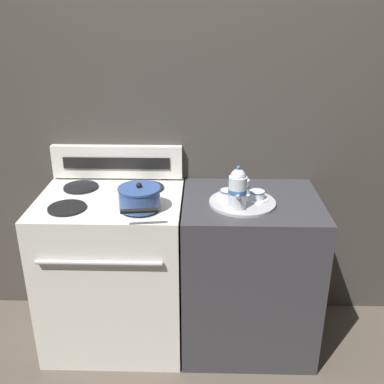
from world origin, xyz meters
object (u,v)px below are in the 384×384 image
saucepan (140,198)px  creamer_jug (243,186)px  teapot (238,189)px  stove (115,270)px  teacup_right (257,195)px  teacup_left (228,194)px  serving_tray (242,202)px

saucepan → creamer_jug: saucepan is taller
teapot → saucepan: bearing=-178.6°
stove → saucepan: 0.56m
saucepan → stove: bearing=142.7°
teacup_right → stove: bearing=178.3°
teacup_left → teapot: bearing=-70.3°
saucepan → serving_tray: size_ratio=0.92×
saucepan → teacup_right: (0.59, 0.12, -0.03)m
serving_tray → creamer_jug: creamer_jug is taller
saucepan → creamer_jug: (0.52, 0.20, -0.02)m
teacup_right → saucepan: bearing=-168.8°
stove → serving_tray: bearing=-4.0°
serving_tray → teapot: 0.14m
stove → saucepan: (0.18, -0.14, 0.51)m
stove → teacup_right: (0.77, -0.02, 0.48)m
saucepan → creamer_jug: bearing=21.3°
serving_tray → teacup_right: size_ratio=2.84×
serving_tray → creamer_jug: size_ratio=4.71×
teapot → teacup_right: 0.17m
saucepan → serving_tray: saucepan is taller
teacup_right → creamer_jug: bearing=125.1°
saucepan → serving_tray: 0.52m
teacup_left → serving_tray: bearing=-24.0°
teacup_left → teacup_right: 0.15m
stove → teacup_right: 0.90m
teapot → creamer_jug: (0.05, 0.19, -0.06)m
teacup_left → teacup_right: (0.15, -0.01, 0.00)m
serving_tray → teacup_left: teacup_left is taller
teapot → teacup_right: bearing=43.7°
creamer_jug → saucepan: bearing=-158.7°
teacup_right → creamer_jug: (-0.06, 0.09, 0.01)m
serving_tray → teapot: bearing=-112.9°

